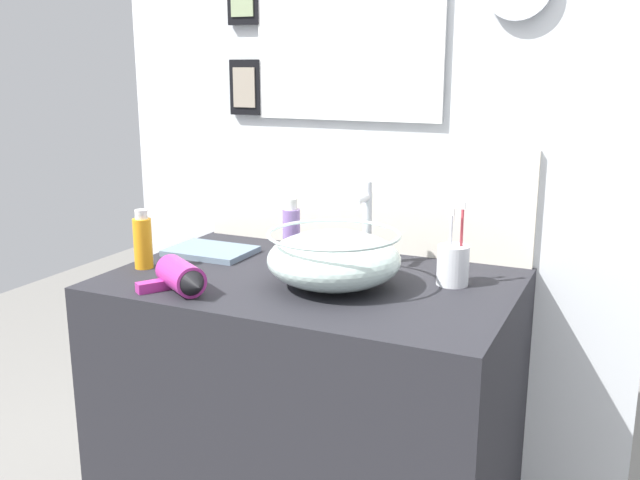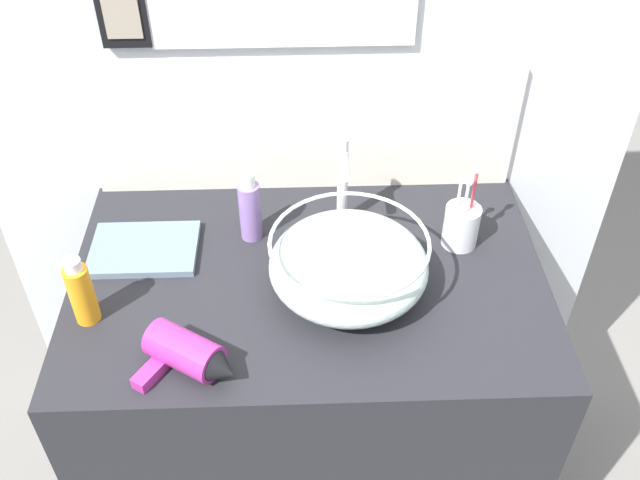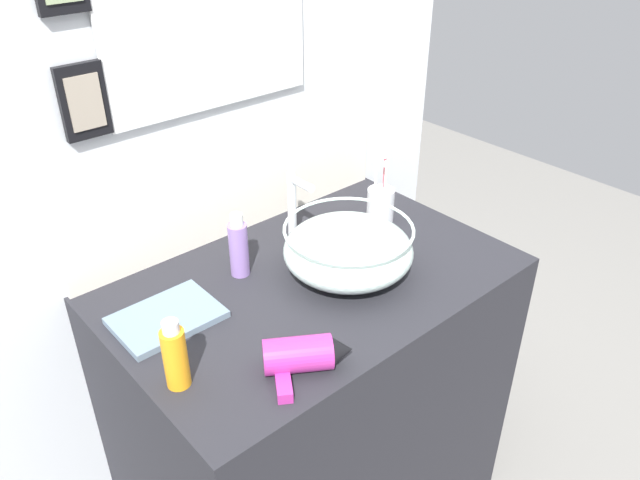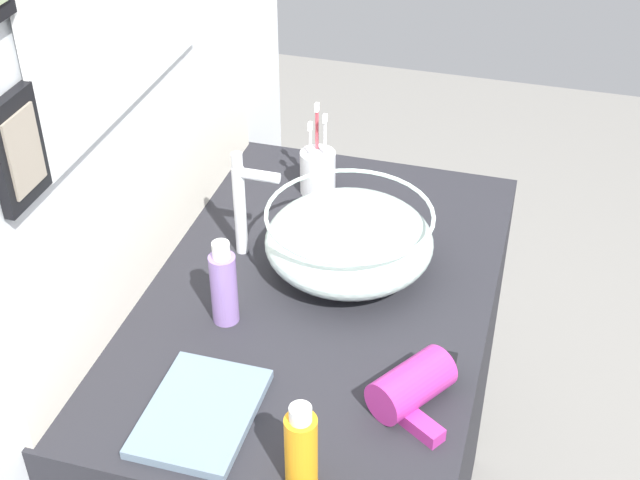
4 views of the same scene
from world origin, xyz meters
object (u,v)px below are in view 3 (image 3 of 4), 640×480
at_px(spray_bottle, 175,356).
at_px(hand_towel, 167,318).
at_px(glass_bowl_sink, 348,249).
at_px(hair_drier, 305,355).
at_px(toothbrush_cup, 380,204).
at_px(soap_dispenser, 239,247).
at_px(faucet, 294,199).

xyz_separation_m(spray_bottle, hand_towel, (0.08, 0.19, -0.06)).
xyz_separation_m(glass_bowl_sink, spray_bottle, (-0.52, -0.06, 0.00)).
bearing_deg(hair_drier, hand_towel, 112.39).
xyz_separation_m(toothbrush_cup, hand_towel, (-0.69, -0.00, -0.04)).
distance_m(spray_bottle, hand_towel, 0.22).
distance_m(soap_dispenser, spray_bottle, 0.39).
xyz_separation_m(soap_dispenser, spray_bottle, (-0.31, -0.24, -0.01)).
relative_size(hair_drier, soap_dispenser, 1.21).
distance_m(faucet, hand_towel, 0.46).
xyz_separation_m(glass_bowl_sink, hair_drier, (-0.30, -0.19, -0.03)).
bearing_deg(soap_dispenser, spray_bottle, -142.90).
height_order(hair_drier, spray_bottle, spray_bottle).
height_order(faucet, spray_bottle, faucet).
bearing_deg(hair_drier, spray_bottle, 148.47).
distance_m(hair_drier, soap_dispenser, 0.38).
distance_m(faucet, spray_bottle, 0.59).
relative_size(glass_bowl_sink, soap_dispenser, 1.90).
distance_m(faucet, hair_drier, 0.51).
relative_size(glass_bowl_sink, hand_towel, 1.40).
bearing_deg(soap_dispenser, hand_towel, -169.02).
distance_m(hair_drier, toothbrush_cup, 0.65).
bearing_deg(hair_drier, faucet, 53.09).
bearing_deg(toothbrush_cup, soap_dispenser, 174.97).
xyz_separation_m(hair_drier, soap_dispenser, (0.10, 0.37, 0.04)).
height_order(soap_dispenser, hand_towel, soap_dispenser).
height_order(toothbrush_cup, spray_bottle, toothbrush_cup).
xyz_separation_m(glass_bowl_sink, soap_dispenser, (-0.20, 0.18, 0.01)).
bearing_deg(glass_bowl_sink, toothbrush_cup, 27.90).
bearing_deg(faucet, hand_towel, -169.70).
bearing_deg(soap_dispenser, hair_drier, -105.04).
bearing_deg(hair_drier, toothbrush_cup, 30.52).
distance_m(toothbrush_cup, spray_bottle, 0.80).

